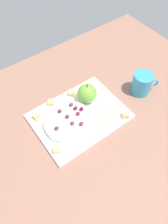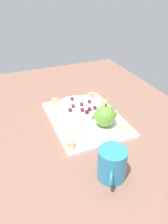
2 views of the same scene
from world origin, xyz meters
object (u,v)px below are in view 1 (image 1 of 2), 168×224
object	(u,v)px
platter	(79,116)
cracker_2	(104,124)
cup	(142,84)
grape_4	(75,108)
serving_dish	(68,122)
cheese_cube_2	(126,115)
cracker_0	(109,112)
cheese_cube_0	(57,150)
grape_3	(72,123)
grape_5	(71,105)
grape_7	(60,111)
cracker_1	(89,86)
cheese_cube_3	(71,93)
grape_1	(78,114)
grape_6	(56,128)
apple_whole	(87,93)
grape_0	(81,109)
grape_8	(81,124)
cheese_cube_1	(36,116)
cheese_cube_4	(51,103)
grape_2	(67,116)

from	to	relation	value
platter	cracker_2	size ratio (longest dim) A/B	7.01
cup	grape_4	bearing A→B (deg)	-11.90
serving_dish	cup	distance (cm)	34.76
cheese_cube_2	cracker_0	size ratio (longest dim) A/B	0.46
cheese_cube_0	grape_3	bearing A→B (deg)	-154.49
grape_5	grape_7	xyz separation A→B (cm)	(5.25, -0.02, 0.02)
platter	cheese_cube_0	world-z (taller)	cheese_cube_0
cracker_1	cheese_cube_0	bearing A→B (deg)	33.11
cheese_cube_2	cheese_cube_3	size ratio (longest dim) A/B	1.00
grape_5	cracker_0	bearing A→B (deg)	137.28
cup	grape_1	bearing A→B (deg)	-6.65
cheese_cube_3	grape_6	size ratio (longest dim) A/B	1.34
cracker_2	grape_1	xyz separation A→B (cm)	(6.38, -8.11, 3.02)
cheese_cube_3	cracker_2	size ratio (longest dim) A/B	0.46
apple_whole	cracker_2	bearing A→B (deg)	81.41
serving_dish	grape_6	bearing A→B (deg)	7.00
grape_0	apple_whole	bearing A→B (deg)	-143.56
serving_dish	cheese_cube_2	distance (cm)	22.18
cheese_cube_3	grape_4	world-z (taller)	grape_4
grape_8	cheese_cube_3	bearing A→B (deg)	-111.46
grape_3	cup	distance (cm)	34.28
grape_0	grape_8	bearing A→B (deg)	53.66
cheese_cube_1	apple_whole	bearing A→B (deg)	168.71
grape_7	cup	size ratio (longest dim) A/B	0.17
grape_7	cup	distance (cm)	36.08
cracker_2	grape_1	size ratio (longest dim) A/B	2.94
grape_0	grape_4	distance (cm)	2.35
cheese_cube_4	grape_3	xyz separation A→B (cm)	(-0.73, 14.18, 2.05)
cheese_cube_3	grape_7	distance (cm)	11.43
serving_dish	cup	size ratio (longest dim) A/B	1.78
cheese_cube_3	grape_0	distance (cm)	10.78
cup	grape_6	bearing A→B (deg)	-4.30
grape_3	grape_7	distance (cm)	7.44
cheese_cube_4	grape_6	size ratio (longest dim) A/B	1.34
cracker_1	grape_7	distance (cm)	19.15
cheese_cube_2	grape_0	bearing A→B (deg)	-40.83
cracker_0	grape_7	distance (cm)	19.42
cheese_cube_3	grape_8	bearing A→B (deg)	68.54
grape_1	grape_4	xyz separation A→B (cm)	(-0.75, -2.68, 0.05)
platter	grape_8	xyz separation A→B (cm)	(2.84, 5.33, 3.88)
cracker_0	cup	bearing A→B (deg)	-175.35
grape_6	cracker_2	bearing A→B (deg)	154.91
grape_2	serving_dish	bearing A→B (deg)	71.15
cheese_cube_0	serving_dish	bearing A→B (deg)	-143.41
cheese_cube_4	grape_0	size ratio (longest dim) A/B	1.34
cheese_cube_4	cup	distance (cm)	38.32
grape_4	grape_1	bearing A→B (deg)	74.47
apple_whole	grape_2	world-z (taller)	apple_whole
apple_whole	cracker_0	bearing A→B (deg)	105.79
cheese_cube_2	cracker_2	xyz separation A→B (cm)	(8.87, -2.11, -0.95)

